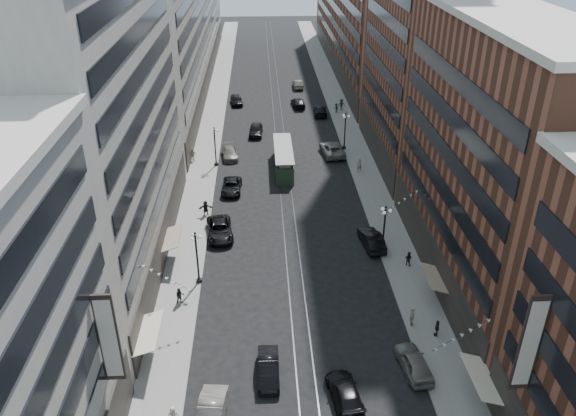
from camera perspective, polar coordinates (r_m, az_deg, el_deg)
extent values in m
plane|color=black|center=(82.53, -0.66, 5.84)|extent=(220.00, 220.00, 0.00)
cube|color=gray|center=(92.10, -7.85, 8.11)|extent=(4.00, 180.00, 0.15)
cube|color=gray|center=(92.81, 5.95, 8.39)|extent=(4.00, 180.00, 0.15)
cube|color=#2D2D33|center=(91.80, -1.36, 8.26)|extent=(0.12, 180.00, 0.02)
cube|color=#2D2D33|center=(91.84, -0.48, 8.28)|extent=(0.12, 180.00, 0.02)
cube|color=#A9A496|center=(54.06, -17.98, 7.78)|extent=(8.00, 36.00, 28.00)
cube|color=#A9A496|center=(114.47, -10.51, 18.67)|extent=(8.00, 90.00, 26.00)
cube|color=brown|center=(52.31, 19.82, 4.40)|extent=(8.00, 30.00, 24.00)
cube|color=brown|center=(75.53, 13.19, 19.59)|extent=(8.00, 26.00, 42.00)
cube|color=brown|center=(124.27, 6.71, 19.23)|extent=(8.00, 72.00, 24.00)
cylinder|color=black|center=(54.60, -9.01, -7.26)|extent=(0.56, 0.56, 0.30)
cylinder|color=black|center=(53.22, -9.21, -5.12)|extent=(0.18, 0.18, 5.20)
sphere|color=black|center=(51.73, -9.45, -2.54)|extent=(0.24, 0.24, 0.24)
sphere|color=white|center=(51.88, -8.92, -2.91)|extent=(0.36, 0.36, 0.36)
sphere|color=white|center=(52.29, -9.62, -2.70)|extent=(0.36, 0.36, 0.36)
sphere|color=white|center=(51.63, -9.70, -3.15)|extent=(0.36, 0.36, 0.36)
cylinder|color=black|center=(78.02, -7.30, 4.44)|extent=(0.56, 0.56, 0.30)
cylinder|color=black|center=(77.05, -7.41, 6.10)|extent=(0.18, 0.18, 5.20)
sphere|color=black|center=(76.03, -7.54, 8.05)|extent=(0.24, 0.24, 0.24)
sphere|color=white|center=(76.14, -7.18, 7.78)|extent=(0.36, 0.36, 0.36)
sphere|color=white|center=(76.56, -7.67, 7.87)|extent=(0.36, 0.36, 0.36)
sphere|color=white|center=(75.83, -7.71, 7.66)|extent=(0.36, 0.36, 0.36)
cylinder|color=black|center=(58.82, 9.51, -4.41)|extent=(0.56, 0.56, 0.30)
cylinder|color=black|center=(57.53, 9.70, -2.37)|extent=(0.18, 0.18, 5.20)
sphere|color=black|center=(56.16, 9.93, 0.08)|extent=(0.24, 0.24, 0.24)
sphere|color=white|center=(56.45, 10.34, -0.26)|extent=(0.36, 0.36, 0.36)
sphere|color=white|center=(56.63, 9.60, -0.09)|extent=(0.36, 0.36, 0.36)
sphere|color=white|center=(55.97, 9.75, -0.47)|extent=(0.36, 0.36, 0.36)
cylinder|color=black|center=(83.26, 5.71, 6.13)|extent=(0.56, 0.56, 0.30)
cylinder|color=black|center=(82.35, 5.79, 7.71)|extent=(0.18, 0.18, 5.20)
sphere|color=black|center=(81.40, 5.89, 9.55)|extent=(0.24, 0.24, 0.24)
sphere|color=white|center=(81.60, 6.19, 9.28)|extent=(0.36, 0.36, 0.36)
sphere|color=white|center=(81.86, 5.68, 9.37)|extent=(0.36, 0.36, 0.36)
sphere|color=white|center=(81.13, 5.76, 9.19)|extent=(0.36, 0.36, 0.36)
cube|color=#233725|center=(76.30, -0.47, 4.82)|extent=(2.25, 10.80, 2.34)
cube|color=gray|center=(75.73, -0.47, 5.82)|extent=(1.44, 9.90, 0.54)
cube|color=gray|center=(75.59, -0.48, 6.07)|extent=(2.43, 10.98, 0.14)
cylinder|color=black|center=(72.98, -0.33, 2.93)|extent=(2.07, 0.63, 0.63)
cylinder|color=black|center=(80.35, -0.60, 5.43)|extent=(2.07, 0.63, 0.63)
imported|color=gray|center=(41.59, -7.89, -20.23)|extent=(2.35, 5.39, 1.72)
imported|color=black|center=(61.26, -6.95, -2.20)|extent=(3.34, 6.07, 1.61)
imported|color=slate|center=(45.91, 12.68, -15.06)|extent=(2.42, 4.92, 1.61)
imported|color=black|center=(44.51, -2.00, -15.98)|extent=(1.60, 4.59, 1.51)
imported|color=black|center=(43.04, 5.79, -18.17)|extent=(2.71, 5.23, 1.45)
imported|color=#BFB99F|center=(41.99, -11.58, -19.95)|extent=(0.76, 0.45, 1.51)
imported|color=black|center=(51.86, -10.93, -8.76)|extent=(0.87, 0.66, 1.59)
imported|color=beige|center=(49.71, 12.49, -10.72)|extent=(0.69, 1.11, 1.77)
imported|color=black|center=(70.58, -5.76, 2.19)|extent=(2.56, 5.20, 1.42)
imported|color=#625F57|center=(80.38, -5.94, 5.61)|extent=(2.67, 5.32, 1.48)
imported|color=black|center=(102.78, -5.26, 10.89)|extent=(2.55, 5.04, 1.65)
imported|color=black|center=(59.68, 8.50, -3.19)|extent=(2.40, 5.25, 1.67)
imported|color=slate|center=(81.08, 4.51, 5.98)|extent=(3.50, 6.45, 1.72)
imported|color=black|center=(97.21, 3.30, 9.87)|extent=(2.35, 5.31, 1.51)
imported|color=black|center=(88.13, -3.29, 7.92)|extent=(2.32, 5.12, 1.71)
imported|color=#616156|center=(112.02, 1.01, 12.49)|extent=(1.93, 4.90, 1.59)
imported|color=black|center=(65.27, -8.37, 0.00)|extent=(1.70, 0.77, 1.77)
imported|color=#A7A28A|center=(79.63, -9.63, 5.37)|extent=(1.15, 0.79, 1.80)
imported|color=black|center=(57.18, 12.13, -5.03)|extent=(0.83, 0.76, 1.51)
imported|color=gray|center=(75.73, 7.24, 4.35)|extent=(0.81, 0.66, 1.93)
imported|color=black|center=(99.32, 5.46, 10.42)|extent=(1.25, 0.53, 1.93)
imported|color=black|center=(101.21, 1.03, 10.67)|extent=(2.50, 5.29, 1.49)
imported|color=black|center=(98.00, 4.92, 10.08)|extent=(0.96, 1.07, 1.58)
imported|color=black|center=(49.21, 14.90, -11.69)|extent=(0.59, 0.98, 1.56)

